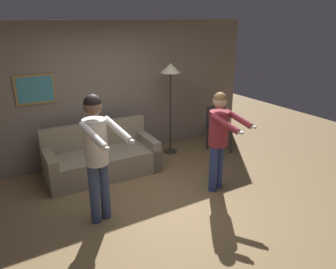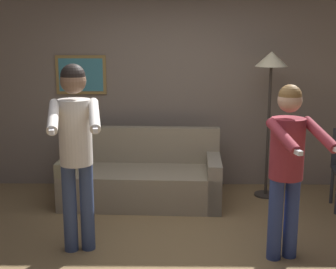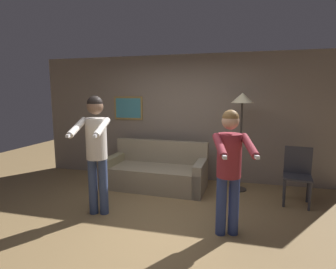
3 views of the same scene
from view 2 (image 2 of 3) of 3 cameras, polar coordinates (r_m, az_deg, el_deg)
ground_plane at (r=4.50m, az=1.00°, el=-14.54°), size 12.00×12.00×0.00m
back_wall_assembly at (r=6.22m, az=0.81°, el=5.52°), size 6.40×0.09×2.60m
couch at (r=5.75m, az=-3.18°, el=-5.50°), size 1.94×0.93×0.87m
torchiere_lamp at (r=5.83m, az=12.44°, el=7.45°), size 0.40×0.40×1.82m
person_standing_left at (r=4.32m, az=-11.21°, el=-0.64°), size 0.52×0.76×1.77m
person_standing_right at (r=4.24m, az=14.39°, el=-2.76°), size 0.54×0.71×1.60m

